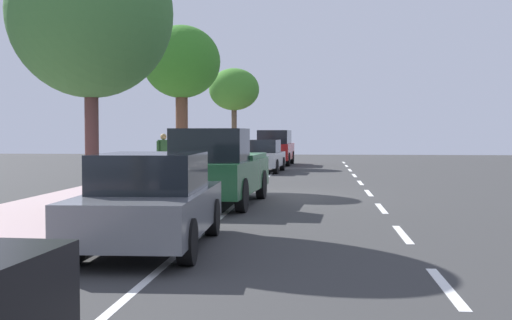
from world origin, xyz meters
TOP-DOWN VIEW (x-y plane):
  - ground at (0.00, 0.00)m, footprint 75.09×75.09m
  - sidewalk at (3.95, 0.00)m, footprint 3.79×46.93m
  - curb_edge at (1.97, 0.00)m, footprint 0.16×46.93m
  - lane_stripe_centre at (-3.15, -1.37)m, footprint 0.14×44.20m
  - lane_stripe_bike_edge at (0.50, 0.00)m, footprint 0.12×46.93m
  - parked_suv_red_nearest at (0.90, -18.96)m, footprint 2.10×4.77m
  - parked_sedan_silver_second at (1.04, -12.06)m, footprint 2.02×4.49m
  - parked_pickup_green_mid at (0.96, 2.39)m, footprint 2.24×5.40m
  - parked_sedan_grey_far at (1.04, 8.87)m, footprint 1.95×4.45m
  - bicycle_at_curb at (1.50, -2.86)m, footprint 1.27×1.29m
  - cyclist_with_backpack at (1.72, -3.29)m, footprint 0.55×0.54m
  - street_tree_near_cyclist at (3.04, -17.39)m, footprint 2.77×2.77m
  - street_tree_mid_block at (3.04, -3.23)m, footprint 2.64×2.64m
  - street_tree_far_end at (3.04, 5.88)m, footprint 3.37×3.37m
  - pedestrian_on_phone at (4.19, -5.42)m, footprint 0.44×0.50m

SIDE VIEW (x-z plane):
  - ground at x=0.00m, z-range 0.00..0.00m
  - lane_stripe_bike_edge at x=0.50m, z-range 0.00..0.01m
  - lane_stripe_centre at x=-3.15m, z-range 0.00..0.01m
  - sidewalk at x=3.95m, z-range 0.00..0.17m
  - curb_edge at x=1.97m, z-range 0.00..0.17m
  - bicycle_at_curb at x=1.50m, z-range -0.01..0.78m
  - parked_sedan_silver_second at x=1.04m, z-range -0.01..1.51m
  - parked_sedan_grey_far at x=1.04m, z-range -0.01..1.51m
  - parked_pickup_green_mid at x=0.96m, z-range -0.07..1.88m
  - parked_suv_red_nearest at x=0.90m, z-range 0.03..2.02m
  - cyclist_with_backpack at x=1.72m, z-range 0.20..1.97m
  - pedestrian_on_phone at x=4.19m, z-range 0.27..1.92m
  - street_tree_mid_block at x=3.04m, z-range 1.52..6.85m
  - street_tree_near_cyclist at x=3.04m, z-range 1.59..6.81m
  - street_tree_far_end at x=3.04m, z-range 1.35..7.22m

